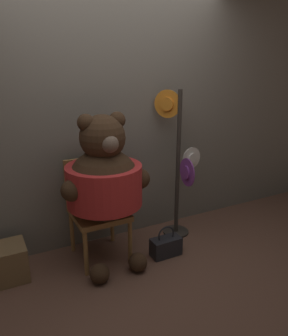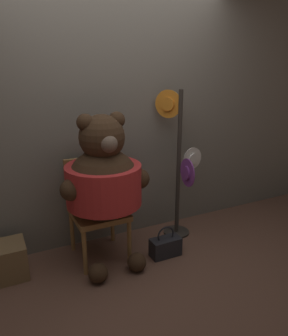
# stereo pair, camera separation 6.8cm
# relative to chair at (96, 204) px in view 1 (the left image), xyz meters

# --- Properties ---
(ground_plane) EXTENTS (14.00, 14.00, 0.00)m
(ground_plane) POSITION_rel_chair_xyz_m (0.26, -0.35, -0.51)
(ground_plane) COLOR brown
(wall_back) EXTENTS (8.00, 0.10, 2.63)m
(wall_back) POSITION_rel_chair_xyz_m (0.26, 0.29, 0.80)
(wall_back) COLOR slate
(wall_back) RESTS_ON ground_plane
(chair) EXTENTS (0.48, 0.50, 0.94)m
(chair) POSITION_rel_chair_xyz_m (0.00, 0.00, 0.00)
(chair) COLOR #9E703D
(chair) RESTS_ON ground_plane
(teddy_bear) EXTENTS (0.81, 0.72, 1.40)m
(teddy_bear) POSITION_rel_chair_xyz_m (0.04, -0.17, 0.29)
(teddy_bear) COLOR #3D2819
(teddy_bear) RESTS_ON ground_plane
(hat_display_rack) EXTENTS (0.46, 0.56, 1.55)m
(hat_display_rack) POSITION_rel_chair_xyz_m (0.91, -0.03, 0.26)
(hat_display_rack) COLOR #332D28
(hat_display_rack) RESTS_ON ground_plane
(handbag_on_ground) EXTENTS (0.29, 0.15, 0.31)m
(handbag_on_ground) POSITION_rel_chair_xyz_m (0.57, -0.36, -0.42)
(handbag_on_ground) COLOR #232328
(handbag_on_ground) RESTS_ON ground_plane
(wooden_crate) EXTENTS (0.31, 0.31, 0.31)m
(wooden_crate) POSITION_rel_chair_xyz_m (-0.82, -0.04, -0.36)
(wooden_crate) COLOR brown
(wooden_crate) RESTS_ON ground_plane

